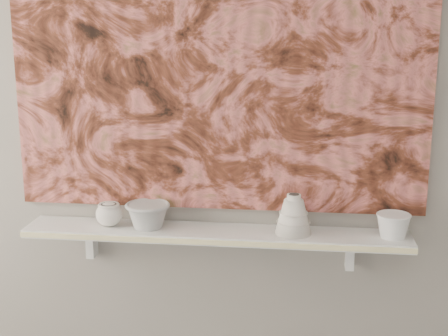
% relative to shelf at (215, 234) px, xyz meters
% --- Properties ---
extents(wall_back, '(3.60, 0.00, 3.60)m').
position_rel_shelf_xyz_m(wall_back, '(0.00, 0.09, 0.44)').
color(wall_back, gray).
rests_on(wall_back, floor).
extents(shelf, '(1.40, 0.18, 0.03)m').
position_rel_shelf_xyz_m(shelf, '(0.00, 0.00, 0.00)').
color(shelf, silver).
rests_on(shelf, wall_back).
extents(shelf_stripe, '(1.40, 0.01, 0.02)m').
position_rel_shelf_xyz_m(shelf_stripe, '(0.00, -0.09, 0.00)').
color(shelf_stripe, beige).
rests_on(shelf_stripe, shelf).
extents(bracket_left, '(0.03, 0.06, 0.12)m').
position_rel_shelf_xyz_m(bracket_left, '(-0.49, 0.06, -0.07)').
color(bracket_left, silver).
rests_on(bracket_left, wall_back).
extents(bracket_right, '(0.03, 0.06, 0.12)m').
position_rel_shelf_xyz_m(bracket_right, '(0.49, 0.06, -0.07)').
color(bracket_right, silver).
rests_on(bracket_right, wall_back).
extents(painting, '(1.50, 0.02, 1.10)m').
position_rel_shelf_xyz_m(painting, '(0.00, 0.08, 0.62)').
color(painting, '#612C1B').
rests_on(painting, wall_back).
extents(house_motif, '(0.09, 0.00, 0.08)m').
position_rel_shelf_xyz_m(house_motif, '(0.45, 0.07, 0.32)').
color(house_motif, black).
rests_on(house_motif, painting).
extents(bowl_grey, '(0.21, 0.21, 0.09)m').
position_rel_shelf_xyz_m(bowl_grey, '(-0.25, 0.00, 0.06)').
color(bowl_grey, '#9E9E9B').
rests_on(bowl_grey, shelf).
extents(cup_cream, '(0.10, 0.10, 0.09)m').
position_rel_shelf_xyz_m(cup_cream, '(-0.39, 0.00, 0.06)').
color(cup_cream, beige).
rests_on(cup_cream, shelf).
extents(bell_vessel, '(0.17, 0.17, 0.14)m').
position_rel_shelf_xyz_m(bell_vessel, '(0.28, 0.00, 0.09)').
color(bell_vessel, silver).
rests_on(bell_vessel, shelf).
extents(bowl_white, '(0.15, 0.15, 0.09)m').
position_rel_shelf_xyz_m(bowl_white, '(0.63, 0.00, 0.06)').
color(bowl_white, silver).
rests_on(bowl_white, shelf).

